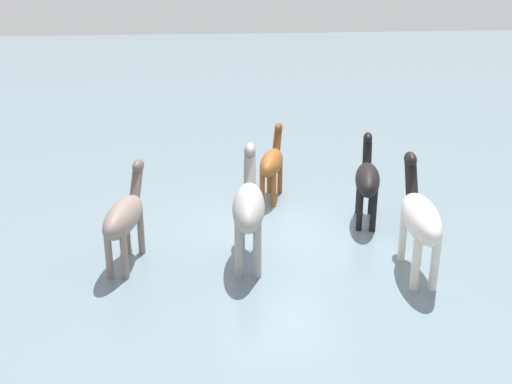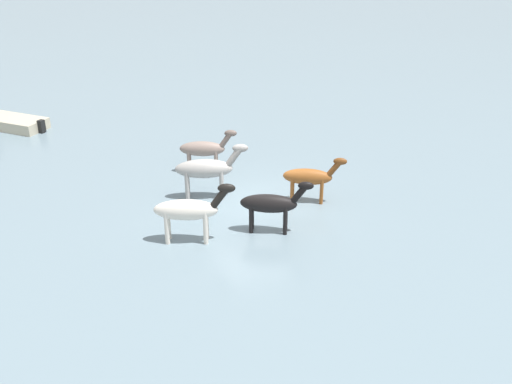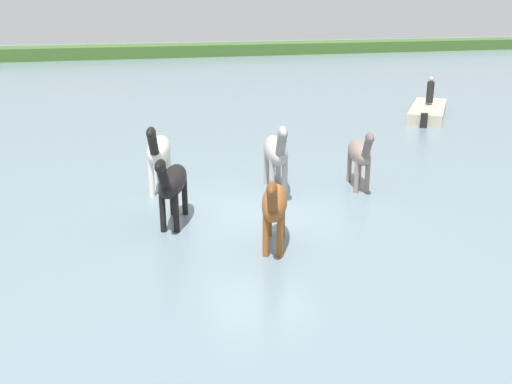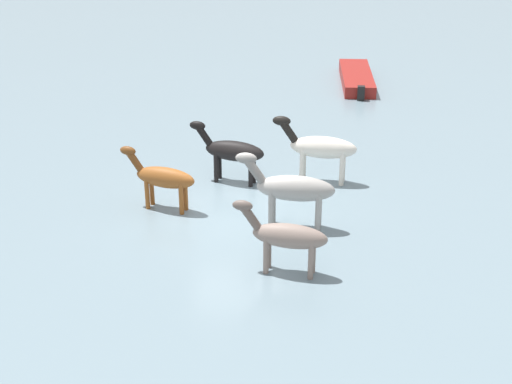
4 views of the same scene
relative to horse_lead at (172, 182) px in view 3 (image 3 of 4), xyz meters
The scene contains 9 objects.
ground_plane 2.31m from the horse_lead, ahead, with size 153.04×153.04×0.00m, color slate.
distant_shoreline 49.05m from the horse_lead, 87.57° to the left, with size 137.74×6.00×2.40m, color #3A5D26.
horse_lead is the anchor object (origin of this frame).
horse_mid_herd 2.58m from the horse_lead, 48.56° to the right, with size 1.19×2.16×1.72m.
horse_dark_mare 5.40m from the horse_lead, 11.74° to the left, with size 1.02×2.25×1.76m.
horse_pinto_flank 2.61m from the horse_lead, 87.70° to the left, with size 1.10×2.54×1.97m.
horse_gray_outer 3.35m from the horse_lead, 25.99° to the left, with size 1.04×2.62×2.03m.
boat_launch_far 16.53m from the horse_lead, 35.36° to the left, with size 4.30×4.88×0.75m.
person_spotter_bow 16.82m from the horse_lead, 35.68° to the left, with size 0.32×0.32×1.19m.
Camera 3 is at (-3.98, -11.69, 4.62)m, focal length 38.41 mm.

